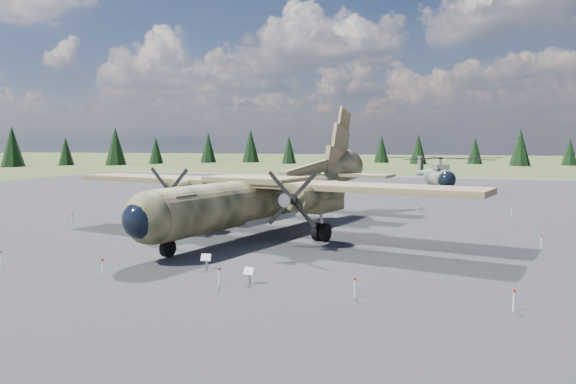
% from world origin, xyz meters
% --- Properties ---
extents(ground, '(500.00, 500.00, 0.00)m').
position_xyz_m(ground, '(0.00, 0.00, 0.00)').
color(ground, '#505A28').
rests_on(ground, ground).
extents(apron, '(120.00, 120.00, 0.04)m').
position_xyz_m(apron, '(0.00, 10.00, 0.00)').
color(apron, '#5A5B5F').
rests_on(apron, ground).
extents(transport_plane, '(30.24, 27.12, 10.00)m').
position_xyz_m(transport_plane, '(-1.01, 0.55, 2.87)').
color(transport_plane, '#2E371E').
rests_on(transport_plane, ground).
extents(helicopter_near, '(21.88, 22.14, 4.38)m').
position_xyz_m(helicopter_near, '(8.83, 39.31, 3.10)').
color(helicopter_near, gray).
rests_on(helicopter_near, ground).
extents(info_placard_left, '(0.53, 0.27, 0.79)m').
position_xyz_m(info_placard_left, '(-0.00, -10.69, 0.53)').
color(info_placard_left, gray).
rests_on(info_placard_left, ground).
extents(info_placard_right, '(0.52, 0.30, 0.77)m').
position_xyz_m(info_placard_right, '(3.08, -12.71, 0.51)').
color(info_placard_right, gray).
rests_on(info_placard_right, ground).
extents(barrier_fence, '(33.12, 29.62, 0.85)m').
position_xyz_m(barrier_fence, '(-0.46, -0.08, 0.51)').
color(barrier_fence, white).
rests_on(barrier_fence, ground).
extents(treeline, '(282.74, 286.24, 10.91)m').
position_xyz_m(treeline, '(0.94, -2.46, 4.75)').
color(treeline, black).
rests_on(treeline, ground).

